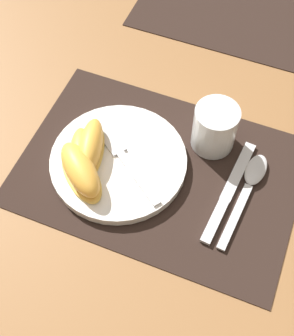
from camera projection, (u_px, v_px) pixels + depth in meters
ground_plane at (159, 171)px, 0.80m from camera, size 3.00×3.00×0.00m
placemat at (159, 171)px, 0.80m from camera, size 0.47×0.32×0.00m
placemat_far at (250, 5)px, 1.02m from camera, size 0.47×0.32×0.00m
plate at (119, 161)px, 0.80m from camera, size 0.23×0.23×0.02m
juice_glass at (214, 130)px, 0.80m from camera, size 0.08×0.08×0.09m
knife at (228, 193)px, 0.77m from camera, size 0.04×0.21×0.01m
spoon at (251, 182)px, 0.78m from camera, size 0.04×0.19×0.01m
fork at (123, 156)px, 0.79m from camera, size 0.16×0.13×0.00m
citrus_wedge_0 at (91, 147)px, 0.78m from camera, size 0.07×0.12×0.04m
citrus_wedge_1 at (81, 160)px, 0.77m from camera, size 0.09×0.14×0.04m
citrus_wedge_2 at (80, 171)px, 0.76m from camera, size 0.12×0.11×0.05m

